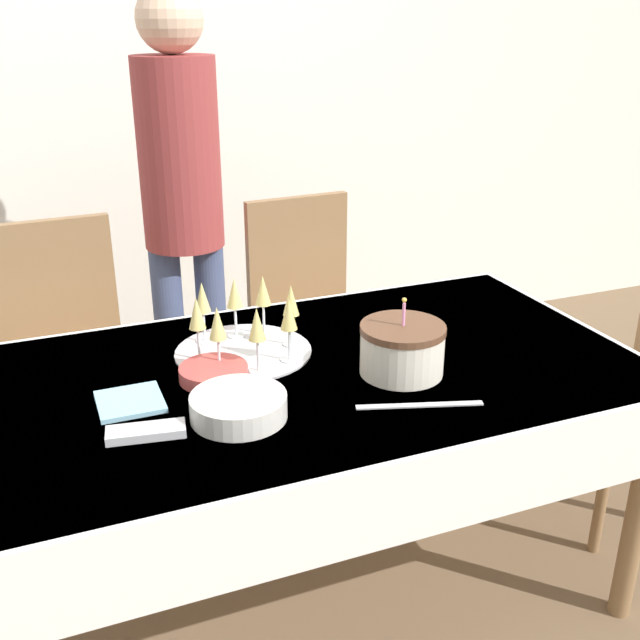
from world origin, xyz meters
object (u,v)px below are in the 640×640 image
at_px(plate_stack_main, 239,406).
at_px(champagne_tray, 244,325).
at_px(dining_chair_far_right, 310,317).
at_px(person_standing, 182,189).
at_px(plate_stack_dessert, 214,373).
at_px(dining_chair_far_left, 67,354).
at_px(birthday_cake, 402,349).

bearing_deg(plate_stack_main, champagne_tray, 71.14).
height_order(dining_chair_far_right, person_standing, person_standing).
relative_size(dining_chair_far_right, plate_stack_dessert, 5.59).
bearing_deg(dining_chair_far_right, person_standing, 159.42).
xyz_separation_m(dining_chair_far_left, champagne_tray, (0.43, -0.64, 0.29)).
bearing_deg(plate_stack_main, person_standing, 83.30).
bearing_deg(dining_chair_far_left, dining_chair_far_right, -0.00).
height_order(plate_stack_main, plate_stack_dessert, plate_stack_main).
bearing_deg(person_standing, dining_chair_far_left, -161.07).
distance_m(dining_chair_far_right, plate_stack_dessert, 0.97).
bearing_deg(person_standing, dining_chair_far_right, -20.58).
bearing_deg(champagne_tray, birthday_cake, -37.76).
relative_size(champagne_tray, person_standing, 0.22).
relative_size(dining_chair_far_left, plate_stack_main, 4.36).
bearing_deg(birthday_cake, dining_chair_far_left, 130.49).
bearing_deg(champagne_tray, person_standing, 88.51).
height_order(birthday_cake, plate_stack_main, birthday_cake).
height_order(dining_chair_far_left, plate_stack_main, dining_chair_far_left).
bearing_deg(dining_chair_far_left, birthday_cake, -49.51).
bearing_deg(plate_stack_main, dining_chair_far_left, 108.46).
bearing_deg(birthday_cake, person_standing, 106.60).
height_order(dining_chair_far_right, champagne_tray, dining_chair_far_right).
bearing_deg(birthday_cake, champagne_tray, 142.24).
height_order(birthday_cake, champagne_tray, birthday_cake).
relative_size(birthday_cake, plate_stack_main, 0.98).
xyz_separation_m(champagne_tray, plate_stack_dessert, (-0.12, -0.12, -0.07)).
xyz_separation_m(birthday_cake, person_standing, (-0.32, 1.06, 0.21)).
distance_m(dining_chair_far_left, plate_stack_main, 1.05).
xyz_separation_m(dining_chair_far_right, birthday_cake, (-0.10, -0.90, 0.27)).
height_order(dining_chair_far_right, birthday_cake, dining_chair_far_right).
height_order(dining_chair_far_left, dining_chair_far_right, same).
relative_size(dining_chair_far_right, person_standing, 0.57).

